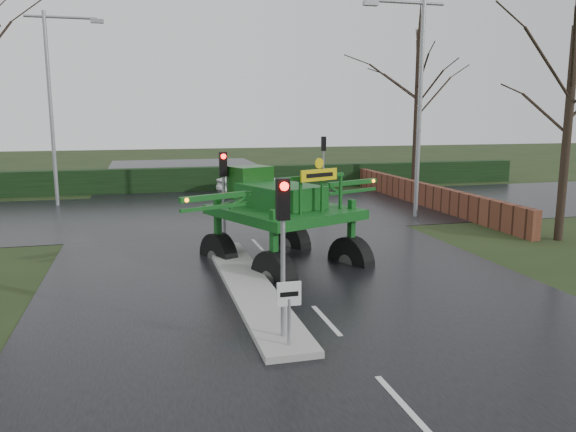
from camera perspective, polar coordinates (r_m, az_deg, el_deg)
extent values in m
plane|color=black|center=(13.49, 3.89, -10.59)|extent=(140.00, 140.00, 0.00)
cube|color=black|center=(22.82, -4.11, -1.89)|extent=(14.00, 80.00, 0.02)
cube|color=black|center=(28.63, -6.32, 0.56)|extent=(80.00, 12.00, 0.02)
cube|color=gray|center=(15.90, -4.07, -7.00)|extent=(1.20, 10.00, 0.16)
cube|color=black|center=(36.39, -8.20, 3.76)|extent=(44.00, 0.90, 1.50)
cube|color=#592D1E|center=(31.78, 12.74, 2.41)|extent=(0.40, 20.00, 1.20)
cylinder|color=gray|center=(11.56, 0.11, -10.75)|extent=(0.07, 0.07, 1.00)
cube|color=silver|center=(11.36, 0.11, -7.92)|extent=(0.50, 0.04, 0.50)
cube|color=black|center=(11.34, 0.13, -7.95)|extent=(0.38, 0.01, 0.10)
cylinder|color=gray|center=(11.68, -0.52, -4.85)|extent=(0.10, 0.10, 3.50)
cube|color=black|center=(11.40, -0.53, 1.71)|extent=(0.26, 0.22, 0.85)
sphere|color=#FF0C07|center=(11.24, -0.37, 3.03)|extent=(0.18, 0.18, 0.18)
cylinder|color=gray|center=(19.86, -6.53, 1.37)|extent=(0.10, 0.10, 3.50)
cube|color=black|center=(19.70, -6.61, 5.25)|extent=(0.26, 0.22, 0.85)
sphere|color=#FF0C07|center=(19.55, -6.57, 6.04)|extent=(0.18, 0.18, 0.18)
cylinder|color=gray|center=(33.77, 3.61, 5.06)|extent=(0.10, 0.10, 3.50)
cube|color=black|center=(33.68, 3.64, 7.34)|extent=(0.26, 0.22, 0.85)
sphere|color=#FF0C07|center=(33.79, 3.58, 7.83)|extent=(0.18, 0.18, 0.18)
cylinder|color=gray|center=(27.03, 13.23, 10.42)|extent=(0.20, 0.20, 10.00)
cylinder|color=gray|center=(27.11, 12.06, 20.46)|extent=(3.52, 0.14, 0.14)
cube|color=gray|center=(26.38, 8.40, 20.60)|extent=(0.65, 0.30, 0.20)
cylinder|color=gray|center=(32.24, -22.95, 9.82)|extent=(0.20, 0.20, 10.00)
cylinder|color=gray|center=(32.52, -22.09, 18.21)|extent=(3.52, 0.14, 0.14)
cube|color=gray|center=(32.35, -18.82, 18.23)|extent=(0.65, 0.30, 0.20)
cylinder|color=black|center=(23.75, 26.47, 7.27)|extent=(0.32, 0.32, 8.00)
cylinder|color=black|center=(37.09, 12.91, 10.31)|extent=(0.32, 0.32, 10.00)
cone|color=black|center=(37.57, 13.29, 19.18)|extent=(0.24, 0.24, 2.50)
cylinder|color=black|center=(16.87, -8.95, -3.31)|extent=(1.14, 1.79, 1.75)
cylinder|color=#595B56|center=(16.87, -8.95, -3.31)|extent=(0.72, 0.77, 0.61)
cube|color=#0C4719|center=(16.65, -9.05, 0.34)|extent=(0.25, 0.25, 2.01)
cylinder|color=black|center=(18.56, -0.44, -1.95)|extent=(1.14, 1.79, 1.75)
cylinder|color=#595B56|center=(18.56, -0.44, -1.95)|extent=(0.72, 0.77, 0.61)
cube|color=#0C4719|center=(18.36, -0.45, 1.39)|extent=(0.25, 0.25, 2.01)
cylinder|color=black|center=(14.29, -2.73, -5.68)|extent=(1.14, 1.79, 1.75)
cylinder|color=#595B56|center=(14.29, -2.73, -5.68)|extent=(0.72, 0.77, 0.61)
cube|color=#0C4719|center=(14.03, -2.77, -1.39)|extent=(0.25, 0.25, 2.01)
cylinder|color=black|center=(16.25, 6.36, -3.78)|extent=(1.14, 1.79, 1.75)
cylinder|color=#595B56|center=(16.25, 6.36, -3.78)|extent=(0.72, 0.77, 0.61)
cube|color=#0C4719|center=(16.02, 6.44, 0.02)|extent=(0.25, 0.25, 2.01)
cube|color=#0C4719|center=(16.10, -1.46, 2.17)|extent=(5.03, 5.31, 0.31)
cube|color=#0C4719|center=(16.17, -1.84, 3.93)|extent=(2.81, 3.17, 0.79)
cube|color=#10420F|center=(17.58, -5.24, 5.40)|extent=(1.62, 1.48, 1.14)
cube|color=#0C4719|center=(14.87, 1.75, 6.42)|extent=(2.45, 1.14, 0.10)
cube|color=#0C4719|center=(14.21, -9.73, 4.15)|extent=(2.15, 1.05, 0.16)
sphere|color=orange|center=(13.71, -13.09, 3.81)|extent=(0.12, 0.12, 0.12)
cube|color=#0C4719|center=(17.56, 6.58, 5.37)|extent=(2.15, 1.05, 0.16)
sphere|color=orange|center=(18.18, 8.95, 5.48)|extent=(0.12, 0.12, 0.12)
cube|color=yellow|center=(14.60, 2.64, 6.68)|extent=(1.30, 0.60, 0.35)
cube|color=black|center=(14.60, 2.64, 6.68)|extent=(0.97, 0.42, 0.12)
cylinder|color=yellow|center=(14.58, 2.65, 8.05)|extent=(0.30, 0.16, 0.31)
imported|color=silver|center=(34.05, -3.47, 2.13)|extent=(4.53, 2.52, 1.42)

